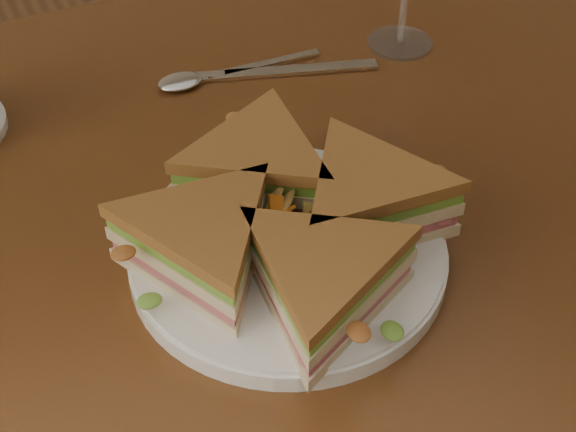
{
  "coord_description": "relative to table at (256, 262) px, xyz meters",
  "views": [
    {
      "loc": [
        -0.21,
        -0.51,
        1.22
      ],
      "look_at": [
        -0.01,
        -0.1,
        0.8
      ],
      "focal_mm": 50.0,
      "sensor_mm": 36.0,
      "label": 1
    }
  ],
  "objects": [
    {
      "name": "sandwich_wedges",
      "position": [
        -0.01,
        -0.1,
        0.14
      ],
      "size": [
        0.3,
        0.3,
        0.06
      ],
      "color": "beige",
      "rests_on": "plate"
    },
    {
      "name": "crisps_mound",
      "position": [
        -0.01,
        -0.1,
        0.14
      ],
      "size": [
        0.09,
        0.09,
        0.05
      ],
      "primitive_type": null,
      "color": "orange",
      "rests_on": "plate"
    },
    {
      "name": "plate",
      "position": [
        -0.01,
        -0.1,
        0.11
      ],
      "size": [
        0.26,
        0.26,
        0.02
      ],
      "primitive_type": "cylinder",
      "color": "white",
      "rests_on": "table"
    },
    {
      "name": "knife",
      "position": [
        0.09,
        0.16,
        0.1
      ],
      "size": [
        0.21,
        0.08,
        0.0
      ],
      "rotation": [
        0.0,
        0.0,
        -0.31
      ],
      "color": "silver",
      "rests_on": "table"
    },
    {
      "name": "table",
      "position": [
        0.0,
        0.0,
        0.0
      ],
      "size": [
        1.2,
        0.8,
        0.75
      ],
      "color": "#3A1E0D",
      "rests_on": "ground"
    },
    {
      "name": "spoon",
      "position": [
        0.02,
        0.18,
        0.1
      ],
      "size": [
        0.18,
        0.03,
        0.01
      ],
      "rotation": [
        0.0,
        0.0,
        -0.04
      ],
      "color": "silver",
      "rests_on": "table"
    }
  ]
}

